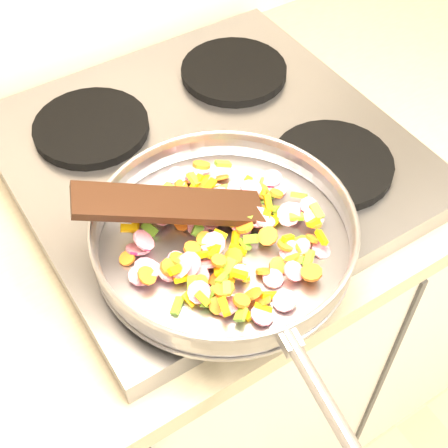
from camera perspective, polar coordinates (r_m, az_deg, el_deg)
base_cabinet at (r=1.73m, az=19.07°, el=2.77°), size 3.00×0.65×0.86m
cooktop at (r=1.02m, az=-1.41°, el=6.09°), size 0.60×0.60×0.04m
grate_fl at (r=0.87m, az=-4.44°, el=-1.44°), size 0.19×0.19×0.02m
grate_fr at (r=0.99m, az=9.87°, el=5.45°), size 0.19×0.19×0.02m
grate_bl at (r=1.06m, az=-12.05°, el=8.65°), size 0.19×0.19×0.02m
grate_br at (r=1.15m, az=0.91°, el=13.80°), size 0.19×0.19×0.02m
saute_pan at (r=0.83m, az=0.06°, el=-0.85°), size 0.39×0.56×0.05m
vegetable_heap at (r=0.84m, az=0.20°, el=-0.95°), size 0.29×0.29×0.05m
wooden_spatula at (r=0.83m, az=-4.91°, el=1.77°), size 0.26×0.15×0.08m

